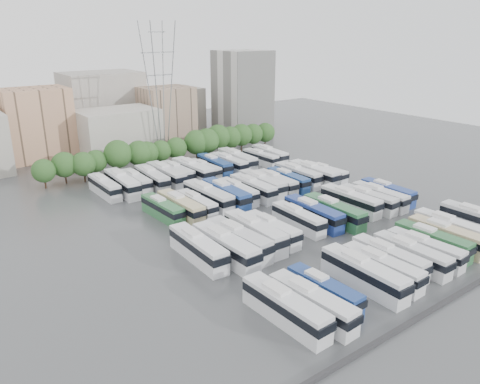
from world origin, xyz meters
TOP-DOWN VIEW (x-y plane):
  - ground at (0.00, 0.00)m, footprint 220.00×220.00m
  - parapet at (0.00, -33.00)m, footprint 56.00×0.50m
  - tree_line at (1.90, 42.11)m, footprint 66.01×8.09m
  - city_buildings at (-7.46, 71.86)m, footprint 102.00×35.00m
  - apartment_tower at (34.00, 58.00)m, footprint 14.00×14.00m
  - electricity_pylon at (2.00, 50.00)m, footprint 9.00×6.91m
  - bus_r0_s0 at (-21.55, -24.07)m, footprint 3.02×12.70m
  - bus_r0_s1 at (-18.33, -25.10)m, footprint 3.29×12.37m
  - bus_r0_s2 at (-14.95, -23.82)m, footprint 2.72×10.98m
  - bus_r0_s4 at (-8.23, -24.38)m, footprint 3.19×13.10m
  - bus_r0_s5 at (-4.81, -24.59)m, footprint 2.86×12.04m
  - bus_r0_s6 at (-1.61, -23.41)m, footprint 2.64×11.70m
  - bus_r0_s7 at (1.77, -24.65)m, footprint 2.71×11.85m
  - bus_r0_s8 at (4.90, -24.73)m, footprint 3.12×11.71m
  - bus_r0_s9 at (8.17, -23.90)m, footprint 2.95×11.98m
  - bus_r0_s10 at (11.50, -24.16)m, footprint 2.87×12.28m
  - bus_r0_s11 at (14.81, -22.96)m, footprint 2.78×12.18m
  - bus_r0_s13 at (21.39, -24.05)m, footprint 2.89×12.90m
  - bus_r1_s0 at (-21.46, -5.10)m, footprint 3.23×13.04m
  - bus_r1_s1 at (-18.10, -7.21)m, footprint 3.19×13.50m
  - bus_r1_s2 at (-15.05, -6.32)m, footprint 3.49×13.12m
  - bus_r1_s3 at (-11.56, -5.88)m, footprint 3.19×13.35m
  - bus_r1_s4 at (-8.32, -6.09)m, footprint 2.66×11.59m
  - bus_r1_s6 at (-1.77, -5.28)m, footprint 2.92×11.53m
  - bus_r1_s7 at (1.67, -5.41)m, footprint 3.17×12.74m
  - bus_r1_s8 at (5.04, -7.06)m, footprint 3.18×12.94m
  - bus_r1_s10 at (11.66, -5.01)m, footprint 2.99×12.70m
  - bus_r1_s11 at (15.03, -6.25)m, footprint 3.10×12.08m
  - bus_r1_s12 at (18.21, -6.53)m, footprint 2.70×11.95m
  - bus_r1_s13 at (21.53, -5.88)m, footprint 2.86×11.81m
  - bus_r2_s1 at (-18.01, 12.37)m, footprint 3.03×11.59m
  - bus_r2_s2 at (-15.05, 11.10)m, footprint 3.01×12.60m
  - bus_r2_s3 at (-11.65, 11.13)m, footprint 2.44×10.95m
  - bus_r2_s4 at (-8.40, 12.27)m, footprint 3.24×13.51m
  - bus_r2_s5 at (-4.97, 11.39)m, footprint 3.30×13.41m
  - bus_r2_s6 at (-1.67, 12.05)m, footprint 2.96×11.51m
  - bus_r2_s7 at (1.69, 11.54)m, footprint 2.83×12.45m
  - bus_r2_s8 at (4.75, 12.32)m, footprint 3.08×12.95m
  - bus_r2_s9 at (8.03, 11.79)m, footprint 3.09×11.91m
  - bus_r2_s10 at (11.38, 11.78)m, footprint 2.97×11.70m
  - bus_r2_s11 at (14.93, 12.61)m, footprint 2.80×12.72m
  - bus_r2_s12 at (18.23, 11.03)m, footprint 3.09×13.47m
  - bus_r2_s13 at (21.44, 10.59)m, footprint 2.97×11.30m
  - bus_r3_s0 at (-21.69, 30.27)m, footprint 2.68×11.86m
  - bus_r3_s1 at (-18.20, 29.56)m, footprint 3.38×13.49m
  - bus_r3_s2 at (-14.83, 30.16)m, footprint 2.73×11.44m
  - bus_r3_s3 at (-11.64, 29.24)m, footprint 3.38×12.97m
  - bus_r3_s4 at (-8.17, 29.40)m, footprint 3.02×13.34m
  - bus_r3_s5 at (-4.98, 30.32)m, footprint 2.80×11.87m
  - bus_r3_s6 at (-1.75, 28.98)m, footprint 3.24×13.54m
  - bus_r3_s7 at (1.46, 29.25)m, footprint 2.91×11.00m
  - bus_r3_s8 at (4.96, 30.23)m, footprint 3.24×12.38m
  - bus_r3_s9 at (8.44, 29.39)m, footprint 2.79×12.24m
  - bus_r3_s10 at (11.58, 30.29)m, footprint 3.45×13.53m
  - bus_r3_s12 at (18.13, 29.32)m, footprint 2.95×11.22m
  - bus_r3_s13 at (21.37, 29.74)m, footprint 3.29×12.39m

SIDE VIEW (x-z plane):
  - ground at x=0.00m, z-range 0.00..0.00m
  - parapet at x=0.00m, z-range 0.00..0.50m
  - bus_r3_s7 at x=1.46m, z-range -0.03..3.39m
  - bus_r0_s2 at x=-14.95m, z-range -0.03..3.39m
  - bus_r2_s3 at x=-11.65m, z-range -0.03..3.40m
  - bus_r3_s12 at x=18.13m, z-range -0.03..3.46m
  - bus_r2_s13 at x=21.44m, z-range -0.03..3.48m
  - bus_r3_s2 at x=-14.83m, z-range -0.03..3.54m
  - bus_r2_s6 at x=-1.67m, z-range -0.03..3.55m
  - bus_r1_s6 at x=-1.77m, z-range -0.03..3.56m
  - bus_r2_s1 at x=-18.01m, z-range -0.03..3.57m
  - bus_r1_s4 at x=-8.32m, z-range -0.03..3.59m
  - bus_r0_s8 at x=4.90m, z-range -0.03..3.61m
  - bus_r2_s10 at x=11.38m, z-range -0.03..3.61m
  - bus_r0_s6 at x=-1.61m, z-range -0.03..3.63m
  - bus_r1_s13 at x=21.53m, z-range -0.03..3.65m
  - bus_r2_s9 at x=8.03m, z-range -0.03..3.67m
  - bus_r0_s7 at x=1.77m, z-range -0.03..3.67m
  - bus_r3_s5 at x=-4.98m, z-range -0.03..3.68m
  - bus_r3_s0 at x=-21.69m, z-range -0.03..3.68m
  - bus_r0_s9 at x=8.17m, z-range -0.03..3.70m
  - bus_r1_s12 at x=18.21m, z-range -0.03..3.71m
  - bus_r0_s5 at x=-4.81m, z-range -0.03..3.73m
  - bus_r1_s11 at x=15.03m, z-range -0.03..3.73m
  - bus_r0_s11 at x=14.81m, z-range -0.03..3.78m
  - bus_r3_s9 at x=8.44m, z-range -0.03..3.80m
  - bus_r0_s10 at x=11.50m, z-range -0.03..3.80m
  - bus_r0_s1 at x=-18.33m, z-range -0.03..3.81m
  - bus_r3_s8 at x=4.96m, z-range -0.03..3.81m
  - bus_r3_s13 at x=21.37m, z-range -0.03..3.82m
  - bus_r2_s7 at x=1.69m, z-range -0.04..3.86m
  - bus_r2_s2 at x=-15.05m, z-range -0.04..3.90m
  - bus_r0_s0 at x=-21.55m, z-range -0.04..3.93m
  - bus_r1_s10 at x=11.66m, z-range -0.04..3.93m
  - bus_r1_s7 at x=1.67m, z-range -0.04..3.94m
  - bus_r2_s11 at x=14.93m, z-range -0.04..3.95m
  - bus_r3_s3 at x=-11.64m, z-range -0.04..4.00m
  - bus_r1_s8 at x=5.04m, z-range -0.04..4.00m
  - bus_r0_s13 at x=21.39m, z-range -0.04..4.01m
  - bus_r2_s8 at x=4.75m, z-range -0.04..4.01m
  - bus_r1_s0 at x=-21.46m, z-range -0.04..4.03m
  - bus_r1_s2 at x=-15.05m, z-range -0.04..4.04m
  - bus_r0_s4 at x=-8.23m, z-range -0.04..4.05m
  - bus_r1_s3 at x=-11.56m, z-range -0.04..4.13m
  - bus_r3_s4 at x=-8.17m, z-range -0.04..4.14m
  - bus_r2_s5 at x=-4.97m, z-range -0.04..4.14m
  - bus_r3_s1 at x=-18.20m, z-range -0.04..4.17m
  - bus_r3_s10 at x=11.58m, z-range -0.04..4.18m
  - bus_r2_s12 at x=18.23m, z-range -0.04..4.18m
  - bus_r1_s1 at x=-18.10m, z-range -0.04..4.18m
  - bus_r2_s4 at x=-8.40m, z-range -0.04..4.18m
  - bus_r3_s6 at x=-1.75m, z-range -0.04..4.19m
  - tree_line at x=1.90m, z-range 0.36..8.64m
  - city_buildings at x=-7.46m, z-range -2.13..17.87m
  - apartment_tower at x=34.00m, z-range 0.00..26.00m
  - electricity_pylon at x=2.00m, z-range 1.75..35.57m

